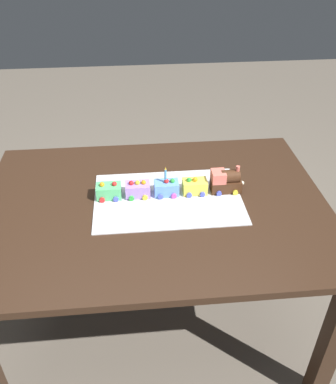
{
  "coord_description": "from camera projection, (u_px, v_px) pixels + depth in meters",
  "views": [
    {
      "loc": [
        0.07,
        1.32,
        1.73
      ],
      "look_at": [
        -0.06,
        -0.03,
        0.77
      ],
      "focal_mm": 38.27,
      "sensor_mm": 36.0,
      "label": 1
    }
  ],
  "objects": [
    {
      "name": "cake_locomotive",
      "position": [
        226.0,
        181.0,
        1.69
      ],
      "size": [
        0.14,
        0.08,
        0.12
      ],
      "color": "#472816",
      "rests_on": "cake_board"
    },
    {
      "name": "dining_table",
      "position": [
        155.0,
        224.0,
        1.71
      ],
      "size": [
        1.4,
        1.0,
        0.74
      ],
      "color": "#382316",
      "rests_on": "ground"
    },
    {
      "name": "cake_car_flatbed_lavender",
      "position": [
        138.0,
        189.0,
        1.67
      ],
      "size": [
        0.1,
        0.08,
        0.07
      ],
      "color": "#AD84E0",
      "rests_on": "cake_board"
    },
    {
      "name": "ground_plane",
      "position": [
        157.0,
        320.0,
        2.08
      ],
      "size": [
        8.0,
        8.0,
        0.0
      ],
      "primitive_type": "plane",
      "color": "#6B6054"
    },
    {
      "name": "birthday_candle",
      "position": [
        165.0,
        173.0,
        1.64
      ],
      "size": [
        0.01,
        0.01,
        0.06
      ],
      "color": "#4CA5E5",
      "rests_on": "cake_car_tanker_sky_blue"
    },
    {
      "name": "cake_car_hopper_lemon",
      "position": [
        195.0,
        186.0,
        1.69
      ],
      "size": [
        0.1,
        0.08,
        0.07
      ],
      "color": "#F4E04C",
      "rests_on": "cake_board"
    },
    {
      "name": "cake_board",
      "position": [
        168.0,
        198.0,
        1.68
      ],
      "size": [
        0.6,
        0.4,
        0.0
      ],
      "primitive_type": "cube",
      "color": "silver",
      "rests_on": "dining_table"
    },
    {
      "name": "cake_car_gondola_mint_green",
      "position": [
        109.0,
        191.0,
        1.67
      ],
      "size": [
        0.1,
        0.08,
        0.07
      ],
      "color": "#59CC7A",
      "rests_on": "cake_board"
    },
    {
      "name": "cake_car_tanker_sky_blue",
      "position": [
        167.0,
        188.0,
        1.68
      ],
      "size": [
        0.1,
        0.08,
        0.07
      ],
      "color": "#669EEA",
      "rests_on": "cake_board"
    }
  ]
}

